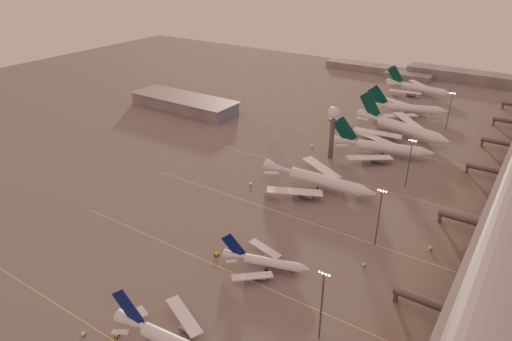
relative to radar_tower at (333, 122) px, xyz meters
The scene contains 24 objects.
ground 121.92m from the radar_tower, 92.39° to the right, with size 700.00×700.00×0.00m, color #5E5B5B.
taxiway_markings 71.83m from the radar_tower, 68.66° to the right, with size 180.00×185.25×0.02m.
hangar 127.68m from the radar_tower, behind, with size 82.00×27.00×8.50m.
radar_tower is the anchor object (origin of this frame).
mast_a 131.38m from the radar_tower, 66.17° to the right, with size 3.60×0.56×25.00m.
mast_b 82.32m from the radar_tower, 52.43° to the right, with size 3.60×0.56×25.00m.
mast_c 46.66m from the radar_tower, 12.53° to the right, with size 3.60×0.56×25.00m.
mast_d 91.11m from the radar_tower, 61.74° to the left, with size 3.60×0.56×25.00m.
distant_horizon 205.86m from the radar_tower, 90.67° to the left, with size 165.00×37.50×9.00m.
narrowbody_mid 105.58m from the radar_tower, 77.59° to the right, with size 32.11×25.23×12.92m.
widebody_white 41.42m from the radar_tower, 73.99° to the right, with size 58.49×46.80×20.56m.
greentail_a 33.95m from the radar_tower, 40.40° to the left, with size 55.49×44.28×20.52m.
greentail_b 60.41m from the radar_tower, 67.68° to the left, with size 62.68×49.96×23.29m.
greentail_c 97.29m from the radar_tower, 82.07° to the left, with size 53.21×42.32×19.95m.
greentail_d 150.45m from the radar_tower, 87.94° to the left, with size 54.12×43.43×19.73m.
gsv_truck_a 159.75m from the radar_tower, 92.25° to the right, with size 5.55×4.07×2.13m.
gsv_tug_near 154.84m from the radar_tower, 89.13° to the right, with size 2.36×3.31×0.86m.
gsv_tug_mid 107.24m from the radar_tower, 88.63° to the right, with size 4.40×3.66×1.08m.
gsv_truck_b 97.73m from the radar_tower, 57.29° to the right, with size 5.35×2.81×2.05m.
gsv_truck_c 57.62m from the radar_tower, 109.69° to the right, with size 6.10×5.18×2.41m.
gsv_catering_b 91.13m from the radar_tower, 39.30° to the right, with size 5.70×2.89×4.58m.
gsv_tug_far 31.09m from the radar_tower, 76.06° to the right, with size 3.67×4.40×1.08m.
gsv_truck_d 26.58m from the radar_tower, 150.85° to the left, with size 3.19×5.79×2.22m.
gsv_tug_hangar 59.94m from the radar_tower, 41.25° to the left, with size 3.61×2.73×0.92m.
Camera 1 is at (97.85, -94.19, 105.56)m, focal length 32.00 mm.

